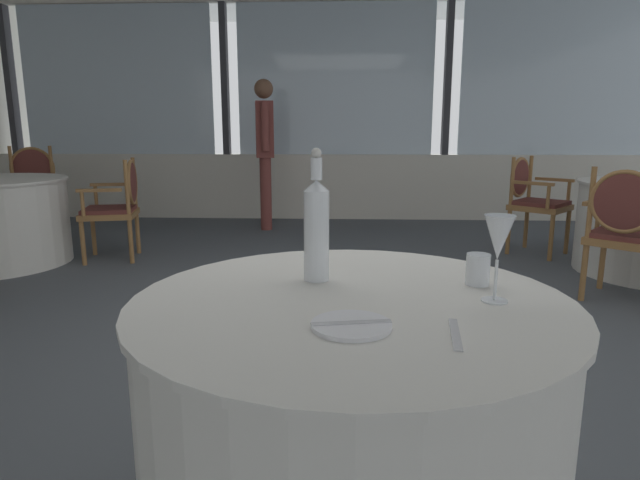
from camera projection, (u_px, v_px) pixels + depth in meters
ground_plane at (319, 340)px, 3.01m from camera, size 14.65×14.65×0.00m
window_wall_far at (335, 128)px, 6.90m from camera, size 9.14×0.14×2.98m
foreground_table at (350, 434)px, 1.41m from camera, size 1.11×1.11×0.75m
side_plate at (351, 325)px, 1.13m from camera, size 0.17×0.17×0.01m
butter_knife at (351, 323)px, 1.13m from camera, size 0.17×0.05×0.00m
dinner_fork at (455, 334)px, 1.09m from camera, size 0.04×0.17×0.00m
water_bottle at (316, 227)px, 1.47m from camera, size 0.07×0.07×0.37m
wine_glass at (499, 240)px, 1.28m from camera, size 0.07×0.07×0.22m
water_tumbler at (478, 269)px, 1.44m from camera, size 0.06×0.06×0.09m
dining_chair_0_0 at (626, 226)px, 3.54m from camera, size 0.66×0.65×0.93m
dining_chair_0_3 at (532, 196)px, 5.04m from camera, size 0.65×0.66×0.92m
dining_chair_1_0 at (119, 201)px, 4.80m from camera, size 0.55×0.61×0.91m
dining_chair_1_1 at (30, 186)px, 5.66m from camera, size 0.61×0.55×1.00m
diner_person_0 at (265, 145)px, 6.22m from camera, size 0.26×0.52×1.74m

